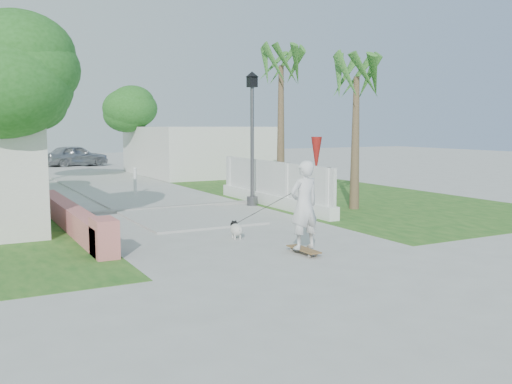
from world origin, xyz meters
TOP-DOWN VIEW (x-y plane):
  - ground at (0.00, 0.00)m, footprint 90.00×90.00m
  - path_strip at (0.00, 20.00)m, footprint 3.20×36.00m
  - curb at (0.00, 6.00)m, footprint 6.50×0.25m
  - grass_right at (7.00, 8.00)m, footprint 8.00×20.00m
  - pink_wall at (-3.30, 3.55)m, footprint 0.45×8.20m
  - lattice_fence at (3.40, 5.00)m, footprint 0.35×7.00m
  - building_right at (6.00, 18.00)m, footprint 6.00×8.00m
  - street_lamp at (2.90, 5.50)m, footprint 0.44×0.44m
  - bollard at (0.20, 10.00)m, footprint 0.14×0.14m
  - patio_umbrella at (4.80, 4.50)m, footprint 0.36×0.36m
  - tree_left_near at (-4.48, 2.98)m, footprint 3.60×3.60m
  - tree_path_left at (-2.98, 15.98)m, footprint 3.40×3.40m
  - tree_path_right at (3.22, 19.98)m, footprint 3.00×3.00m
  - tree_path_far at (-2.78, 25.98)m, footprint 3.20×3.20m
  - palm_far at (4.60, 6.50)m, footprint 1.80×1.80m
  - palm_near at (5.40, 3.20)m, footprint 1.80×1.80m
  - skateboarder at (0.24, -0.88)m, footprint 0.86×2.84m
  - dog at (-0.07, 0.69)m, footprint 0.35×0.61m
  - parked_car at (1.20, 27.03)m, footprint 4.41×2.62m

SIDE VIEW (x-z plane):
  - ground at x=0.00m, z-range 0.00..0.00m
  - grass_right at x=7.00m, z-range 0.00..0.01m
  - path_strip at x=0.00m, z-range 0.00..0.06m
  - curb at x=0.00m, z-range 0.00..0.10m
  - dog at x=-0.07m, z-range 0.02..0.44m
  - pink_wall at x=-3.30m, z-range -0.09..0.71m
  - lattice_fence at x=3.40m, z-range -0.21..1.29m
  - bollard at x=0.20m, z-range 0.04..1.13m
  - parked_car at x=1.20m, z-range 0.00..1.41m
  - skateboarder at x=0.24m, z-range -0.07..1.89m
  - building_right at x=6.00m, z-range 0.00..2.60m
  - patio_umbrella at x=4.80m, z-range 0.54..2.84m
  - street_lamp at x=2.90m, z-range 0.21..4.65m
  - tree_path_right at x=3.22m, z-range 1.10..5.89m
  - tree_path_far at x=-2.78m, z-range 1.23..6.40m
  - tree_path_left at x=-2.98m, z-range 1.21..6.43m
  - tree_left_near at x=-4.48m, z-range 1.18..6.46m
  - palm_near at x=5.40m, z-range 1.60..6.30m
  - palm_far at x=4.60m, z-range 1.83..7.13m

